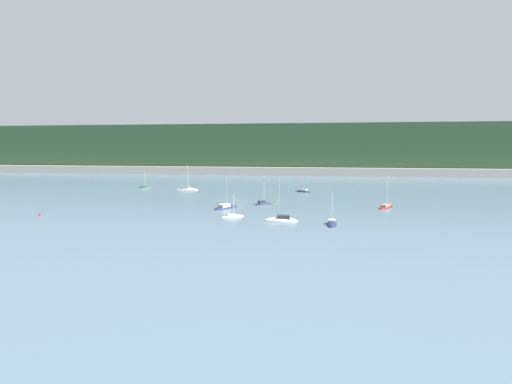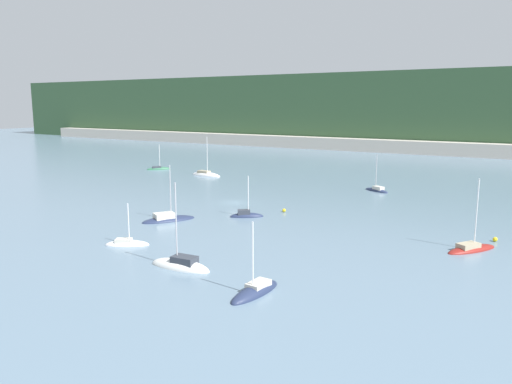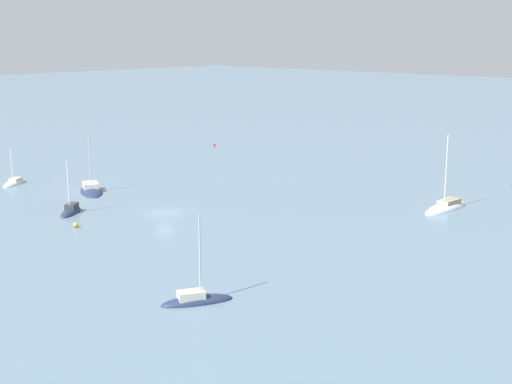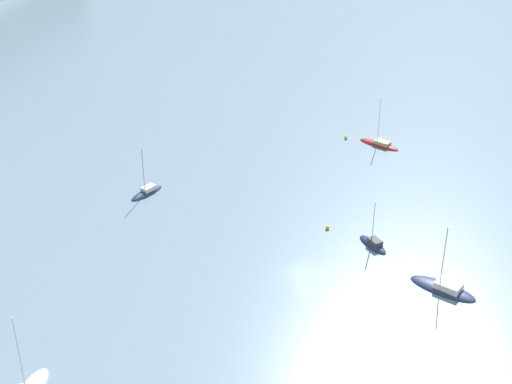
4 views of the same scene
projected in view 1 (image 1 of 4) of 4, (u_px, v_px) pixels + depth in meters
The scene contains 15 objects.
ground_plane at pixel (241, 200), 122.88m from camera, with size 600.00×600.00×0.00m, color slate.
hillside_ridge at pixel (284, 149), 270.90m from camera, with size 445.92×78.52×30.07m.
shore_town_strip at pixel (277, 171), 230.33m from camera, with size 379.04×6.00×4.67m.
sailboat_0 at pixel (332, 224), 83.90m from camera, with size 2.45×7.20×7.82m.
sailboat_1 at pixel (225, 208), 106.20m from camera, with size 6.76×8.86×9.22m.
sailboat_2 at pixel (386, 207), 107.02m from camera, with size 5.92×7.69×9.50m.
sailboat_3 at pixel (303, 192), 145.19m from camera, with size 6.39×4.62×8.23m.
sailboat_4 at pixel (187, 190), 151.61m from camera, with size 8.94×2.86×10.67m.
sailboat_5 at pixel (281, 221), 87.58m from camera, with size 7.67×2.98×10.41m.
sailboat_6 at pixel (232, 217), 92.64m from camera, with size 5.75×4.60×6.04m.
sailboat_7 at pixel (144, 188), 156.88m from camera, with size 5.60×6.09×7.54m.
sailboat_8 at pixel (263, 204), 113.17m from camera, with size 5.36×4.61×7.25m.
mooring_buoy_0 at pixel (277, 201), 118.79m from camera, with size 0.59×0.59×0.59m.
mooring_buoy_1 at pixel (390, 204), 112.48m from camera, with size 0.61×0.61×0.61m.
mooring_buoy_2 at pixel (40, 214), 95.31m from camera, with size 0.51×0.51×0.51m.
Camera 1 is at (23.50, -119.64, 16.16)m, focal length 28.00 mm.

